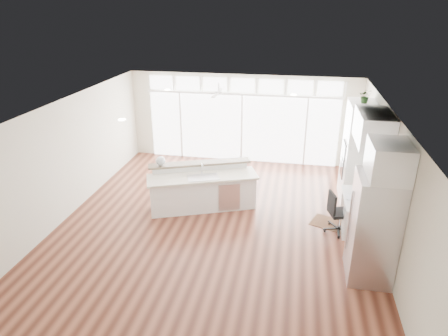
# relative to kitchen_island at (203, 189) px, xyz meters

# --- Properties ---
(floor) EXTENTS (7.00, 8.00, 0.02)m
(floor) POSITION_rel_kitchen_island_xyz_m (0.47, -0.63, -0.53)
(floor) COLOR #482016
(floor) RESTS_ON ground
(ceiling) EXTENTS (7.00, 8.00, 0.02)m
(ceiling) POSITION_rel_kitchen_island_xyz_m (0.47, -0.63, 2.18)
(ceiling) COLOR white
(ceiling) RESTS_ON wall_back
(wall_back) EXTENTS (7.00, 0.04, 2.70)m
(wall_back) POSITION_rel_kitchen_island_xyz_m (0.47, 3.37, 0.83)
(wall_back) COLOR beige
(wall_back) RESTS_ON floor
(wall_front) EXTENTS (7.00, 0.04, 2.70)m
(wall_front) POSITION_rel_kitchen_island_xyz_m (0.47, -4.63, 0.83)
(wall_front) COLOR beige
(wall_front) RESTS_ON floor
(wall_left) EXTENTS (0.04, 8.00, 2.70)m
(wall_left) POSITION_rel_kitchen_island_xyz_m (-3.03, -0.63, 0.83)
(wall_left) COLOR beige
(wall_left) RESTS_ON floor
(wall_right) EXTENTS (0.04, 8.00, 2.70)m
(wall_right) POSITION_rel_kitchen_island_xyz_m (3.97, -0.63, 0.83)
(wall_right) COLOR beige
(wall_right) RESTS_ON floor
(glass_wall) EXTENTS (5.80, 0.06, 2.08)m
(glass_wall) POSITION_rel_kitchen_island_xyz_m (0.47, 3.31, 0.53)
(glass_wall) COLOR silver
(glass_wall) RESTS_ON wall_back
(transom_row) EXTENTS (5.90, 0.06, 0.40)m
(transom_row) POSITION_rel_kitchen_island_xyz_m (0.47, 3.31, 1.86)
(transom_row) COLOR silver
(transom_row) RESTS_ON wall_back
(desk_window) EXTENTS (0.04, 0.85, 0.85)m
(desk_window) POSITION_rel_kitchen_island_xyz_m (3.93, -0.33, 1.03)
(desk_window) COLOR white
(desk_window) RESTS_ON wall_right
(ceiling_fan) EXTENTS (1.16, 1.16, 0.32)m
(ceiling_fan) POSITION_rel_kitchen_island_xyz_m (-0.03, 2.17, 1.96)
(ceiling_fan) COLOR white
(ceiling_fan) RESTS_ON ceiling
(recessed_lights) EXTENTS (3.40, 3.00, 0.02)m
(recessed_lights) POSITION_rel_kitchen_island_xyz_m (0.47, -0.43, 2.16)
(recessed_lights) COLOR white
(recessed_lights) RESTS_ON ceiling
(oven_cabinet) EXTENTS (0.64, 1.20, 2.50)m
(oven_cabinet) POSITION_rel_kitchen_island_xyz_m (3.64, 1.17, 0.73)
(oven_cabinet) COLOR white
(oven_cabinet) RESTS_ON floor
(desk_nook) EXTENTS (0.72, 1.30, 0.76)m
(desk_nook) POSITION_rel_kitchen_island_xyz_m (3.60, -0.33, -0.14)
(desk_nook) COLOR white
(desk_nook) RESTS_ON floor
(upper_cabinets) EXTENTS (0.64, 1.30, 0.64)m
(upper_cabinets) POSITION_rel_kitchen_island_xyz_m (3.64, -0.33, 1.83)
(upper_cabinets) COLOR white
(upper_cabinets) RESTS_ON wall_right
(refrigerator) EXTENTS (0.76, 0.90, 2.00)m
(refrigerator) POSITION_rel_kitchen_island_xyz_m (3.58, -1.98, 0.48)
(refrigerator) COLOR silver
(refrigerator) RESTS_ON floor
(fridge_cabinet) EXTENTS (0.64, 0.90, 0.60)m
(fridge_cabinet) POSITION_rel_kitchen_island_xyz_m (3.64, -1.98, 1.78)
(fridge_cabinet) COLOR white
(fridge_cabinet) RESTS_ON wall_right
(framed_photos) EXTENTS (0.06, 0.22, 0.80)m
(framed_photos) POSITION_rel_kitchen_island_xyz_m (3.93, 0.29, 0.88)
(framed_photos) COLOR black
(framed_photos) RESTS_ON wall_right
(kitchen_island) EXTENTS (2.79, 1.87, 1.04)m
(kitchen_island) POSITION_rel_kitchen_island_xyz_m (0.00, 0.00, 0.00)
(kitchen_island) COLOR white
(kitchen_island) RESTS_ON floor
(rug) EXTENTS (0.97, 0.84, 0.01)m
(rug) POSITION_rel_kitchen_island_xyz_m (3.02, -0.21, -0.51)
(rug) COLOR #341C10
(rug) RESTS_ON floor
(office_chair) EXTENTS (0.59, 0.57, 0.94)m
(office_chair) POSITION_rel_kitchen_island_xyz_m (3.18, -0.51, -0.05)
(office_chair) COLOR black
(office_chair) RESTS_ON floor
(fishbowl) EXTENTS (0.31, 0.31, 0.23)m
(fishbowl) POSITION_rel_kitchen_island_xyz_m (-1.03, 0.03, 0.63)
(fishbowl) COLOR silver
(fishbowl) RESTS_ON kitchen_island
(monitor) EXTENTS (0.13, 0.50, 0.41)m
(monitor) POSITION_rel_kitchen_island_xyz_m (3.52, -0.33, 0.45)
(monitor) COLOR black
(monitor) RESTS_ON desk_nook
(keyboard) EXTENTS (0.14, 0.30, 0.01)m
(keyboard) POSITION_rel_kitchen_island_xyz_m (3.35, -0.33, 0.25)
(keyboard) COLOR white
(keyboard) RESTS_ON desk_nook
(potted_plant) EXTENTS (0.31, 0.34, 0.25)m
(potted_plant) POSITION_rel_kitchen_island_xyz_m (3.64, 1.17, 2.11)
(potted_plant) COLOR #2F5825
(potted_plant) RESTS_ON oven_cabinet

